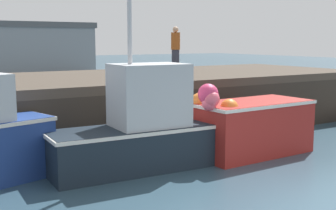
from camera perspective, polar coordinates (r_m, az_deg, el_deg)
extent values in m
cube|color=#2D4756|center=(8.74, 20.20, -12.52)|extent=(120.00, 160.00, 0.10)
cube|color=#473D33|center=(16.25, 1.28, 3.74)|extent=(13.30, 6.10, 0.25)
cube|color=#312A23|center=(14.00, 7.79, -0.82)|extent=(13.30, 0.24, 1.57)
cylinder|color=#312A23|center=(11.29, -18.00, -3.33)|extent=(0.37, 0.37, 1.57)
cylinder|color=#312A23|center=(14.09, 7.50, -0.76)|extent=(0.37, 0.37, 1.57)
cylinder|color=#312A23|center=(17.24, -15.17, 0.66)|extent=(0.37, 0.37, 1.57)
cylinder|color=#312A23|center=(20.92, 6.27, 2.19)|extent=(0.37, 0.37, 1.57)
cylinder|color=#312A23|center=(12.38, -3.81, -1.95)|extent=(6.29, 0.18, 1.44)
cube|color=#19232D|center=(10.33, -4.73, -5.63)|extent=(3.81, 1.50, 1.00)
cube|color=silver|center=(10.23, -4.76, -3.17)|extent=(3.89, 1.53, 0.08)
cube|color=#B2B7BC|center=(10.30, -2.43, 1.28)|extent=(1.72, 1.27, 1.44)
cylinder|color=#B7B7BC|center=(10.03, -4.93, 10.37)|extent=(0.10, 0.10, 1.81)
cube|color=maroon|center=(11.96, 10.63, -2.85)|extent=(3.20, 1.65, 1.40)
cube|color=silver|center=(11.85, 10.71, 0.25)|extent=(3.26, 1.68, 0.08)
sphere|color=#EA5B70|center=(10.57, 5.32, 0.26)|extent=(0.37, 0.37, 0.37)
sphere|color=#DB3866|center=(11.61, 4.50, 0.90)|extent=(0.36, 0.36, 0.36)
sphere|color=orange|center=(10.90, 7.84, -0.38)|extent=(0.45, 0.45, 0.45)
sphere|color=#EA5B70|center=(10.50, 5.61, 0.77)|extent=(0.38, 0.38, 0.38)
sphere|color=#DB3866|center=(10.61, 5.15, 1.41)|extent=(0.50, 0.50, 0.50)
sphere|color=orange|center=(11.37, 4.09, 0.36)|extent=(0.49, 0.49, 0.49)
cylinder|color=#2D3342|center=(17.00, 0.97, 5.73)|extent=(0.29, 0.29, 0.81)
cylinder|color=#994C1E|center=(16.98, 0.97, 8.17)|extent=(0.34, 0.34, 0.64)
sphere|color=tan|center=(16.99, 0.98, 9.63)|extent=(0.22, 0.22, 0.22)
cube|color=gray|center=(42.15, -15.97, 6.66)|extent=(8.79, 4.42, 4.08)
cube|color=#494C4F|center=(42.16, -16.10, 9.77)|extent=(9.14, 4.60, 0.50)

